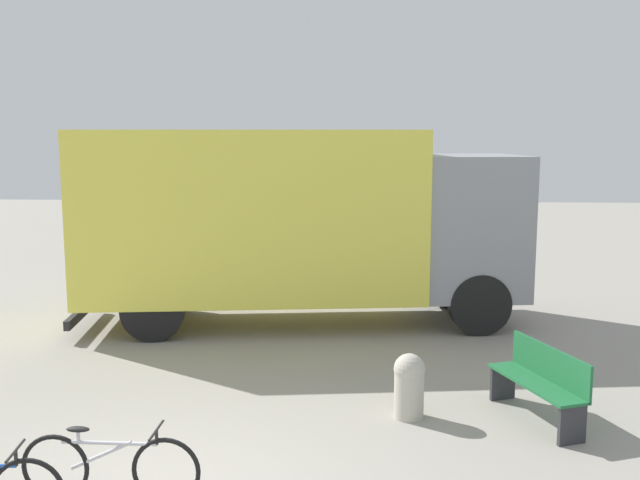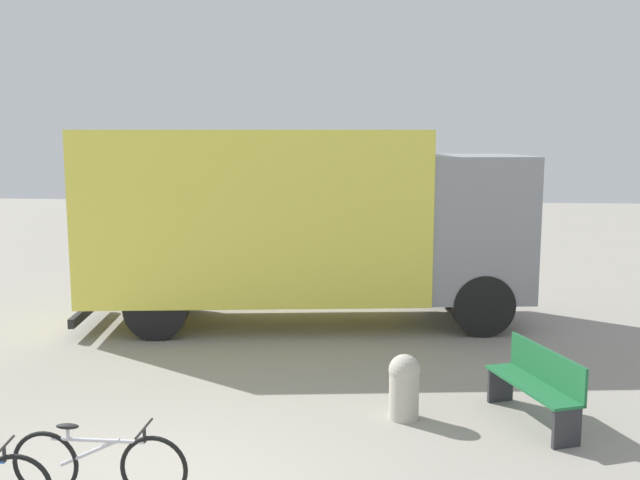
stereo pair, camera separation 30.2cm
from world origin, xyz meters
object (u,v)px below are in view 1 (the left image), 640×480
object	(u,v)px
bicycle_middle	(110,467)
bollard_near_bench	(409,383)
delivery_truck	(296,218)
park_bench	(541,381)

from	to	relation	value
bicycle_middle	bollard_near_bench	xyz separation A→B (m)	(2.89, 2.17, 0.08)
bollard_near_bench	delivery_truck	bearing A→B (deg)	112.27
park_bench	bollard_near_bench	distance (m)	1.56
park_bench	delivery_truck	bearing A→B (deg)	17.42
park_bench	bollard_near_bench	size ratio (longest dim) A/B	1.97
park_bench	bollard_near_bench	xyz separation A→B (m)	(-1.56, -0.03, -0.06)
delivery_truck	bollard_near_bench	distance (m)	4.82
delivery_truck	park_bench	xyz separation A→B (m)	(3.29, -4.22, -1.42)
bollard_near_bench	park_bench	bearing A→B (deg)	0.92
park_bench	bicycle_middle	xyz separation A→B (m)	(-4.45, -2.19, -0.13)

